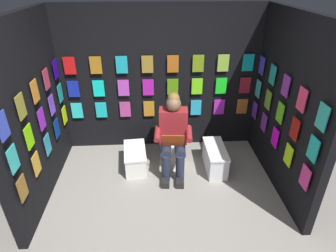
# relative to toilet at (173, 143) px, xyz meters

# --- Properties ---
(ground_plane) EXTENTS (30.00, 30.00, 0.00)m
(ground_plane) POSITION_rel_toilet_xyz_m (0.16, 1.54, -0.33)
(ground_plane) COLOR gray
(display_wall_back) EXTENTS (3.15, 0.14, 2.27)m
(display_wall_back) POSITION_rel_toilet_xyz_m (0.16, -0.56, 0.81)
(display_wall_back) COLOR black
(display_wall_back) RESTS_ON ground
(display_wall_left) EXTENTS (0.14, 2.06, 2.27)m
(display_wall_left) POSITION_rel_toilet_xyz_m (-1.41, 0.52, 0.81)
(display_wall_left) COLOR black
(display_wall_left) RESTS_ON ground
(display_wall_right) EXTENTS (0.14, 2.06, 2.27)m
(display_wall_right) POSITION_rel_toilet_xyz_m (1.74, 0.52, 0.81)
(display_wall_right) COLOR black
(display_wall_right) RESTS_ON ground
(toilet) EXTENTS (0.42, 0.57, 0.77)m
(toilet) POSITION_rel_toilet_xyz_m (0.00, 0.00, 0.00)
(toilet) COLOR white
(toilet) RESTS_ON ground
(person_reading) EXTENTS (0.55, 0.71, 1.19)m
(person_reading) POSITION_rel_toilet_xyz_m (0.02, 0.23, 0.27)
(person_reading) COLOR maroon
(person_reading) RESTS_ON ground
(comic_longbox_near) EXTENTS (0.29, 0.67, 0.37)m
(comic_longbox_near) POSITION_rel_toilet_xyz_m (-0.61, 0.24, -0.14)
(comic_longbox_near) COLOR silver
(comic_longbox_near) RESTS_ON ground
(comic_longbox_far) EXTENTS (0.36, 0.63, 0.32)m
(comic_longbox_far) POSITION_rel_toilet_xyz_m (0.58, 0.14, -0.17)
(comic_longbox_far) COLOR white
(comic_longbox_far) RESTS_ON ground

